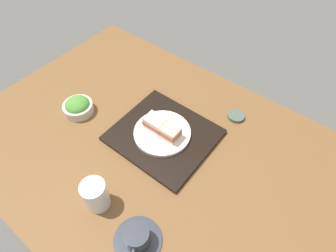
{
  "coord_description": "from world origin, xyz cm",
  "views": [
    {
      "loc": [
        -43.42,
        43.94,
        86.74
      ],
      "look_at": [
        -2.47,
        -8.42,
        5.0
      ],
      "focal_mm": 30.13,
      "sensor_mm": 36.0,
      "label": 1
    }
  ],
  "objects": [
    {
      "name": "sandwich_plate",
      "position": [
        -1.36,
        -6.27,
        2.24
      ],
      "size": [
        21.69,
        21.69,
        1.29
      ],
      "primitive_type": "cylinder",
      "color": "white",
      "rests_on": "serving_tray"
    },
    {
      "name": "drinking_glass",
      "position": [
        -2.05,
        27.48,
        5.57
      ],
      "size": [
        7.88,
        7.88,
        11.14
      ],
      "primitive_type": "cylinder",
      "color": "silver",
      "rests_on": "ground_plane"
    },
    {
      "name": "coffee_cup",
      "position": [
        -20.06,
        28.73,
        2.79
      ],
      "size": [
        14.69,
        14.69,
        6.7
      ],
      "color": "#333842",
      "rests_on": "ground_plane"
    },
    {
      "name": "small_sauce_dish",
      "position": [
        -18.84,
        -32.3,
        0.72
      ],
      "size": [
        6.76,
        6.76,
        1.44
      ],
      "primitive_type": "cylinder",
      "color": "#4C6051",
      "rests_on": "ground_plane"
    },
    {
      "name": "ground_plane",
      "position": [
        0.0,
        0.0,
        -1.5
      ],
      "size": [
        140.0,
        100.0,
        3.0
      ],
      "primitive_type": "cube",
      "color": "brown"
    },
    {
      "name": "salad_bowl",
      "position": [
        33.79,
        4.76,
        2.9
      ],
      "size": [
        12.12,
        12.12,
        6.63
      ],
      "color": "beige",
      "rests_on": "ground_plane"
    },
    {
      "name": "sandwich_far",
      "position": [
        1.9,
        -6.24,
        5.49
      ],
      "size": [
        8.22,
        5.93,
        5.2
      ],
      "color": "beige",
      "rests_on": "sandwich_plate"
    },
    {
      "name": "sandwich_near",
      "position": [
        -4.63,
        -6.31,
        5.33
      ],
      "size": [
        7.8,
        5.69,
        4.89
      ],
      "color": "beige",
      "rests_on": "sandwich_plate"
    },
    {
      "name": "serving_tray",
      "position": [
        -1.8,
        -6.56,
        0.8
      ],
      "size": [
        36.43,
        33.03,
        1.59
      ],
      "primitive_type": "cube",
      "color": "black",
      "rests_on": "ground_plane"
    }
  ]
}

